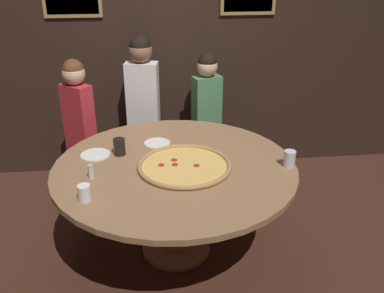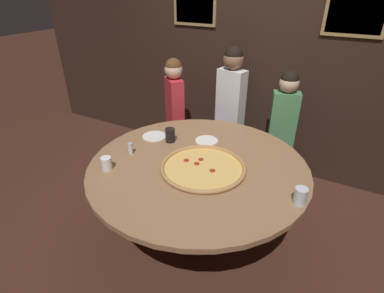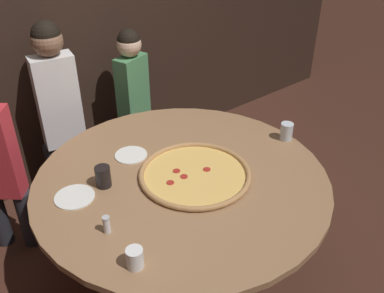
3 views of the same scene
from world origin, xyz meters
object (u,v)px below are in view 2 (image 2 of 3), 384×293
white_plate_beside_cup (154,136)px  diner_side_right (283,123)px  diner_far_right (175,108)px  dining_table (198,176)px  drink_cup_near_left (300,196)px  white_plate_near_front (207,141)px  condiment_shaker (130,148)px  drink_cup_beside_pizza (170,135)px  diner_far_left (230,103)px  giant_pizza (203,167)px  drink_cup_front_edge (107,163)px

white_plate_beside_cup → diner_side_right: 1.32m
diner_side_right → diner_far_right: 1.18m
dining_table → drink_cup_near_left: 0.82m
white_plate_near_front → condiment_shaker: 0.68m
drink_cup_near_left → white_plate_near_front: drink_cup_near_left is taller
drink_cup_beside_pizza → diner_far_left: diner_far_left is taller
diner_far_left → drink_cup_beside_pizza: bearing=90.0°
dining_table → diner_far_right: bearing=130.5°
dining_table → giant_pizza: 0.15m
dining_table → giant_pizza: giant_pizza is taller
drink_cup_front_edge → diner_far_left: bearing=77.2°
dining_table → drink_cup_near_left: size_ratio=14.61×
dining_table → drink_cup_beside_pizza: bearing=151.7°
dining_table → drink_cup_near_left: drink_cup_near_left is taller
giant_pizza → diner_side_right: bearing=74.8°
drink_cup_front_edge → white_plate_beside_cup: (0.00, 0.62, -0.05)m
white_plate_near_front → condiment_shaker: condiment_shaker is taller
condiment_shaker → diner_side_right: diner_side_right is taller
drink_cup_front_edge → dining_table: bearing=34.9°
diner_far_right → drink_cup_beside_pizza: bearing=159.5°
white_plate_near_front → diner_side_right: 0.91m
condiment_shaker → diner_side_right: (0.95, 1.26, -0.07)m
condiment_shaker → diner_far_left: size_ratio=0.07×
drink_cup_near_left → drink_cup_beside_pizza: 1.23m
white_plate_near_front → condiment_shaker: (-0.45, -0.50, 0.05)m
drink_cup_beside_pizza → diner_far_right: size_ratio=0.10×
white_plate_near_front → drink_cup_near_left: bearing=-27.9°
giant_pizza → drink_cup_near_left: (0.73, -0.06, 0.05)m
giant_pizza → condiment_shaker: (-0.63, -0.09, 0.04)m
drink_cup_front_edge → diner_far_left: size_ratio=0.07×
white_plate_beside_cup → condiment_shaker: 0.35m
dining_table → condiment_shaker: 0.60m
giant_pizza → diner_far_right: 1.27m
diner_far_right → giant_pizza: bearing=172.1°
dining_table → white_plate_near_front: (-0.11, 0.37, 0.12)m
giant_pizza → white_plate_near_front: 0.45m
drink_cup_beside_pizza → diner_far_right: bearing=118.9°
drink_cup_beside_pizza → diner_side_right: diner_side_right is taller
drink_cup_near_left → drink_cup_front_edge: drink_cup_near_left is taller
drink_cup_near_left → white_plate_beside_cup: size_ratio=0.54×
diner_far_left → diner_far_right: 0.63m
giant_pizza → diner_far_right: size_ratio=0.51×
white_plate_near_front → diner_far_left: diner_far_left is taller
drink_cup_near_left → drink_cup_front_edge: 1.40m
diner_far_left → white_plate_beside_cup: bearing=80.0°
condiment_shaker → diner_far_right: 1.06m
giant_pizza → condiment_shaker: size_ratio=6.79×
drink_cup_front_edge → diner_far_right: (-0.20, 1.31, -0.06)m
dining_table → white_plate_beside_cup: 0.62m
drink_cup_near_left → diner_far_right: 1.87m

